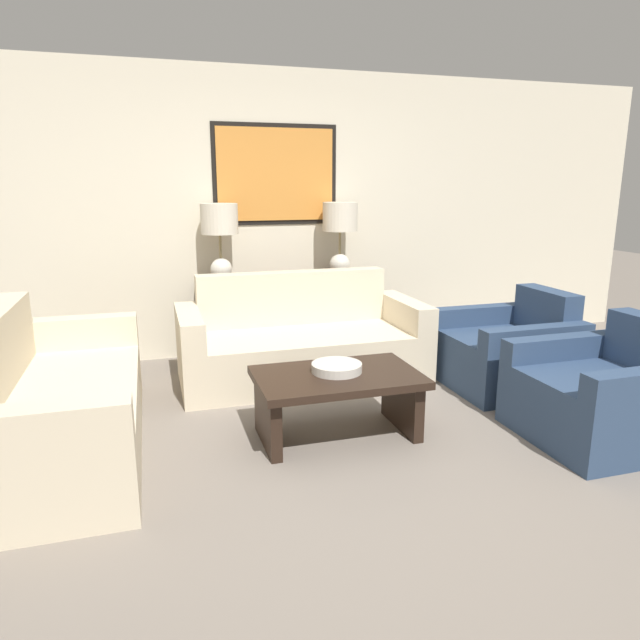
{
  "coord_description": "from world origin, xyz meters",
  "views": [
    {
      "loc": [
        -1.19,
        -2.9,
        1.62
      ],
      "look_at": [
        -0.02,
        0.96,
        0.65
      ],
      "focal_mm": 32.0,
      "sensor_mm": 36.0,
      "label": 1
    }
  ],
  "objects": [
    {
      "name": "ground_plane",
      "position": [
        0.0,
        0.0,
        0.0
      ],
      "size": [
        20.0,
        20.0,
        0.0
      ],
      "primitive_type": "plane",
      "color": "slate"
    },
    {
      "name": "back_wall",
      "position": [
        0.0,
        2.53,
        1.33
      ],
      "size": [
        8.04,
        0.12,
        2.65
      ],
      "color": "beige",
      "rests_on": "ground_plane"
    },
    {
      "name": "console_table",
      "position": [
        0.0,
        2.26,
        0.37
      ],
      "size": [
        1.58,
        0.38,
        0.74
      ],
      "color": "#332319",
      "rests_on": "ground_plane"
    },
    {
      "name": "table_lamp_left",
      "position": [
        -0.57,
        2.26,
        1.22
      ],
      "size": [
        0.33,
        0.33,
        0.71
      ],
      "color": "silver",
      "rests_on": "console_table"
    },
    {
      "name": "table_lamp_right",
      "position": [
        0.57,
        2.26,
        1.22
      ],
      "size": [
        0.33,
        0.33,
        0.71
      ],
      "color": "silver",
      "rests_on": "console_table"
    },
    {
      "name": "couch_by_back_wall",
      "position": [
        0.0,
        1.59,
        0.29
      ],
      "size": [
        2.03,
        0.89,
        0.87
      ],
      "color": "beige",
      "rests_on": "ground_plane"
    },
    {
      "name": "couch_by_side",
      "position": [
        -1.81,
        0.69,
        0.29
      ],
      "size": [
        0.89,
        2.03,
        0.87
      ],
      "color": "beige",
      "rests_on": "ground_plane"
    },
    {
      "name": "coffee_table",
      "position": [
        -0.08,
        0.4,
        0.31
      ],
      "size": [
        1.05,
        0.67,
        0.43
      ],
      "color": "black",
      "rests_on": "ground_plane"
    },
    {
      "name": "decorative_bowl",
      "position": [
        -0.07,
        0.43,
        0.46
      ],
      "size": [
        0.33,
        0.33,
        0.06
      ],
      "color": "beige",
      "rests_on": "coffee_table"
    },
    {
      "name": "armchair_near_back_wall",
      "position": [
        1.56,
        0.91,
        0.28
      ],
      "size": [
        0.92,
        0.89,
        0.78
      ],
      "color": "navy",
      "rests_on": "ground_plane"
    },
    {
      "name": "armchair_near_camera",
      "position": [
        1.56,
        -0.12,
        0.28
      ],
      "size": [
        0.92,
        0.89,
        0.78
      ],
      "color": "navy",
      "rests_on": "ground_plane"
    }
  ]
}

